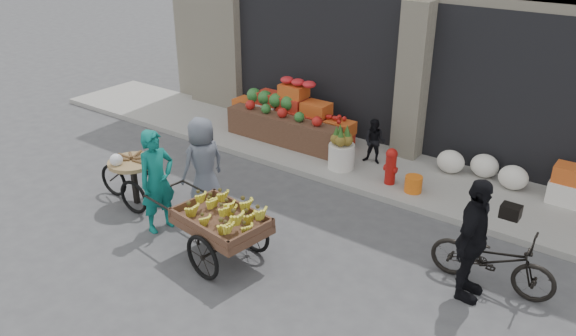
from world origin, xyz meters
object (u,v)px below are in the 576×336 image
Objects in this scene: pineapple_bin at (341,156)px; fire_hydrant at (391,165)px; bicycle at (492,259)px; seated_person at (374,141)px; cyclist at (472,240)px; tricycle_cart at (133,174)px; vendor_grey at (203,164)px; vendor_woman at (157,181)px; banana_cart at (219,218)px; orange_bucket at (413,184)px.

pineapple_bin is 0.73× the size of fire_hydrant.
bicycle is at bearing -36.86° from fire_hydrant.
bicycle is (2.51, -1.88, -0.05)m from fire_hydrant.
fire_hydrant reaches higher than pineapple_bin.
seated_person is 4.21m from cyclist.
vendor_grey reaches higher than tricycle_cart.
tricycle_cart is at bearing 80.56° from vendor_woman.
tricycle_cart reaches higher than pineapple_bin.
seated_person is (0.40, 0.60, 0.21)m from pineapple_bin.
banana_cart is at bearing -88.39° from pineapple_bin.
seated_person is at bearing 165.32° from vendor_grey.
fire_hydrant is 0.49× the size of tricycle_cart.
seated_person is 4.52m from vendor_woman.
fire_hydrant is at bearing -26.06° from vendor_woman.
bicycle is (3.21, -2.53, -0.13)m from seated_person.
vendor_grey is 4.64m from cyclist.
bicycle reaches higher than orange_bucket.
pineapple_bin is 1.61m from orange_bucket.
vendor_grey is at bearing -132.32° from fire_hydrant.
seated_person is 4.09m from bicycle.
seated_person is (-0.70, 0.65, 0.08)m from fire_hydrant.
pineapple_bin is 0.21× the size of banana_cart.
vendor_grey reaches higher than fire_hydrant.
banana_cart reaches higher than fire_hydrant.
banana_cart is (0.10, -3.66, 0.34)m from pineapple_bin.
pineapple_bin is 4.16m from cyclist.
vendor_woman is 1.20× the size of tricycle_cart.
orange_bucket is 3.82m from vendor_grey.
vendor_woman is at bearing -175.84° from banana_cart.
pineapple_bin is at bearing 176.42° from orange_bucket.
tricycle_cart is at bearing -47.65° from vendor_grey.
pineapple_bin is 2.91m from vendor_grey.
tricycle_cart is (-2.33, -3.25, 0.20)m from pineapple_bin.
tricycle_cart is at bearing -125.69° from pineapple_bin.
vendor_grey is at bearing 149.16° from banana_cart.
vendor_grey is at bearing 94.91° from bicycle.
tricycle_cart reaches higher than fire_hydrant.
cyclist is at bearing 29.54° from banana_cart.
pineapple_bin is 1.62× the size of orange_bucket.
cyclist is at bearing -50.96° from orange_bucket.
orange_bucket is 3.89m from banana_cart.
fire_hydrant is 0.40× the size of cyclist.
pineapple_bin is 0.30× the size of vendor_woman.
vendor_woman is at bearing -110.02° from pineapple_bin.
bicycle is at bearing -28.15° from pineapple_bin.
vendor_woman is at bearing 101.76° from cyclist.
orange_bucket is at bearing 34.48° from tricycle_cart.
cyclist is at bearing -67.00° from vendor_woman.
fire_hydrant is at bearing 149.89° from vendor_grey.
bicycle is (2.01, -1.83, 0.18)m from orange_bucket.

